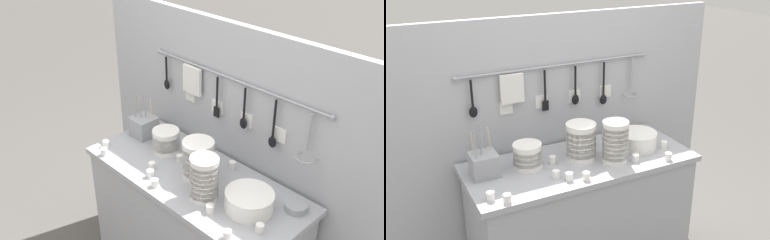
# 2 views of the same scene
# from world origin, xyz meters

# --- Properties ---
(back_wall) EXTENTS (2.02, 0.11, 1.68)m
(back_wall) POSITION_xyz_m (-0.00, 0.29, 0.84)
(back_wall) COLOR #A8AAB2
(back_wall) RESTS_ON ground
(bowl_stack_nested_right) EXTENTS (0.16, 0.16, 0.20)m
(bowl_stack_nested_right) POSITION_xyz_m (0.01, 0.01, 1.05)
(bowl_stack_nested_right) COLOR white
(bowl_stack_nested_right) RESTS_ON counter
(bowl_stack_short_front) EXTENTS (0.14, 0.14, 0.22)m
(bowl_stack_short_front) POSITION_xyz_m (0.16, -0.09, 1.06)
(bowl_stack_short_front) COLOR white
(bowl_stack_short_front) RESTS_ON counter
(bowl_stack_wide_centre) EXTENTS (0.15, 0.15, 0.13)m
(bowl_stack_wide_centre) POSITION_xyz_m (-0.28, 0.05, 1.01)
(bowl_stack_wide_centre) COLOR white
(bowl_stack_wide_centre) RESTS_ON counter
(plate_stack) EXTENTS (0.23, 0.23, 0.09)m
(plate_stack) POSITION_xyz_m (0.36, 0.00, 0.99)
(plate_stack) COLOR white
(plate_stack) RESTS_ON counter
(steel_mixing_bowl) EXTENTS (0.10, 0.10, 0.04)m
(steel_mixing_bowl) POSITION_xyz_m (0.51, 0.15, 0.96)
(steel_mixing_bowl) COLOR #93969E
(steel_mixing_bowl) RESTS_ON counter
(cutlery_caddy) EXTENTS (0.13, 0.13, 0.28)m
(cutlery_caddy) POSITION_xyz_m (-0.50, 0.07, 1.01)
(cutlery_caddy) COLOR #93969E
(cutlery_caddy) RESTS_ON counter
(cup_beside_plates) EXTENTS (0.04, 0.04, 0.04)m
(cup_beside_plates) POSITION_xyz_m (-0.54, -0.16, 0.97)
(cup_beside_plates) COLOR white
(cup_beside_plates) RESTS_ON counter
(cup_front_right) EXTENTS (0.04, 0.04, 0.04)m
(cup_front_right) POSITION_xyz_m (0.25, -0.15, 0.97)
(cup_front_right) COLOR white
(cup_front_right) RESTS_ON counter
(cup_edge_far) EXTENTS (0.04, 0.04, 0.04)m
(cup_edge_far) POSITION_xyz_m (0.42, -0.21, 0.97)
(cup_edge_far) COLOR white
(cup_edge_far) RESTS_ON counter
(cup_front_left) EXTENTS (0.04, 0.04, 0.04)m
(cup_front_left) POSITION_xyz_m (0.49, -0.08, 0.97)
(cup_front_left) COLOR white
(cup_front_left) RESTS_ON counter
(cup_back_left) EXTENTS (0.04, 0.04, 0.04)m
(cup_back_left) POSITION_xyz_m (-0.19, -0.12, 0.97)
(cup_back_left) COLOR white
(cup_back_left) RESTS_ON counter
(cup_centre) EXTENTS (0.04, 0.04, 0.04)m
(cup_centre) POSITION_xyz_m (-0.15, -0.17, 0.97)
(cup_centre) COLOR white
(cup_centre) RESTS_ON counter
(cup_by_caddy) EXTENTS (0.04, 0.04, 0.04)m
(cup_by_caddy) POSITION_xyz_m (-0.15, 0.03, 0.97)
(cup_by_caddy) COLOR white
(cup_by_caddy) RESTS_ON counter
(cup_edge_near) EXTENTS (0.04, 0.04, 0.04)m
(cup_edge_near) POSITION_xyz_m (-0.07, -0.20, 0.97)
(cup_edge_near) COLOR white
(cup_edge_near) RESTS_ON counter
(cup_back_right) EXTENTS (0.04, 0.04, 0.04)m
(cup_back_right) POSITION_xyz_m (-0.48, -0.22, 0.97)
(cup_back_right) COLOR white
(cup_back_right) RESTS_ON counter
(cup_mid_row) EXTENTS (0.04, 0.04, 0.04)m
(cup_mid_row) POSITION_xyz_m (0.09, 0.19, 0.97)
(cup_mid_row) COLOR white
(cup_mid_row) RESTS_ON counter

